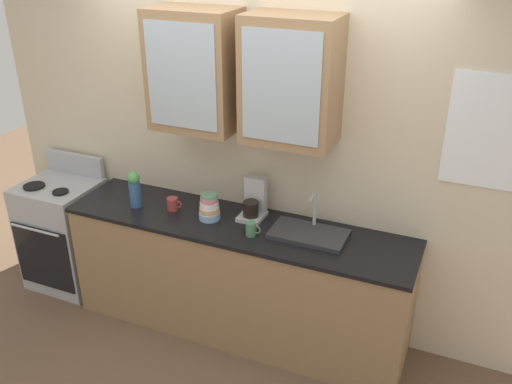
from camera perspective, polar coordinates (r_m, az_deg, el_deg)
ground_plane at (r=4.39m, az=-1.83°, el=-13.72°), size 10.00×10.00×0.00m
back_wall_unit at (r=3.86m, az=-0.20°, el=6.95°), size 4.20×0.47×2.88m
counter at (r=4.12m, az=-1.92°, el=-8.81°), size 2.51×0.60×0.91m
stove_range at (r=4.91m, az=-19.07°, el=-4.06°), size 0.59×0.57×1.09m
sink_faucet at (r=3.73m, az=5.44°, el=-4.21°), size 0.51×0.29×0.28m
bowl_stack at (r=3.91m, az=-4.81°, el=-1.58°), size 0.15×0.15×0.19m
vase at (r=4.14m, az=-12.37°, el=0.35°), size 0.09×0.09×0.27m
cup_near_sink at (r=3.71m, az=-0.49°, el=-3.83°), size 0.11×0.07×0.10m
cup_near_bowls at (r=4.08m, az=-8.53°, el=-1.21°), size 0.12×0.08×0.09m
coffee_maker at (r=3.92m, az=-0.25°, el=-1.13°), size 0.17×0.20×0.29m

